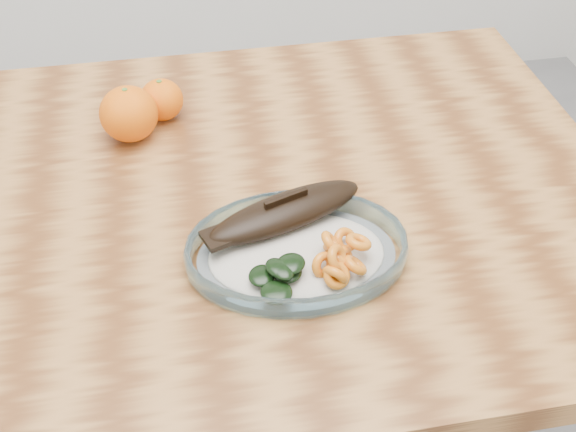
{
  "coord_description": "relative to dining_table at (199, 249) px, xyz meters",
  "views": [
    {
      "loc": [
        -0.01,
        -0.77,
        1.38
      ],
      "look_at": [
        0.12,
        -0.08,
        0.77
      ],
      "focal_mm": 45.0,
      "sensor_mm": 36.0,
      "label": 1
    }
  ],
  "objects": [
    {
      "name": "dining_table",
      "position": [
        0.0,
        0.0,
        0.0
      ],
      "size": [
        1.2,
        0.8,
        0.75
      ],
      "color": "brown",
      "rests_on": "ground"
    },
    {
      "name": "orange_right",
      "position": [
        -0.03,
        0.2,
        0.13
      ],
      "size": [
        0.07,
        0.07,
        0.07
      ],
      "primitive_type": "sphere",
      "color": "#FF5405",
      "rests_on": "dining_table"
    },
    {
      "name": "orange_left",
      "position": [
        -0.08,
        0.16,
        0.14
      ],
      "size": [
        0.09,
        0.09,
        0.09
      ],
      "primitive_type": "sphere",
      "color": "#FF5405",
      "rests_on": "dining_table"
    },
    {
      "name": "plated_meal",
      "position": [
        0.12,
        -0.14,
        0.12
      ],
      "size": [
        0.51,
        0.51,
        0.08
      ],
      "rotation": [
        0.0,
        0.0,
        -0.05
      ],
      "color": "white",
      "rests_on": "dining_table"
    }
  ]
}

